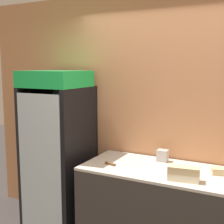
{
  "coord_description": "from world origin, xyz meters",
  "views": [
    {
      "loc": [
        0.76,
        -1.87,
        1.91
      ],
      "look_at": [
        -0.69,
        0.94,
        1.44
      ],
      "focal_mm": 50.0,
      "sensor_mm": 36.0,
      "label": 1
    }
  ],
  "objects_px": {
    "sandwich_stack_bottom": "(183,177)",
    "sandwich_stack_middle": "(184,170)",
    "beverage_cooler": "(61,144)",
    "napkin_dispenser": "(163,156)",
    "chefs_knife": "(115,165)"
  },
  "relations": [
    {
      "from": "beverage_cooler",
      "to": "chefs_knife",
      "type": "distance_m",
      "value": 0.84
    },
    {
      "from": "sandwich_stack_middle",
      "to": "sandwich_stack_bottom",
      "type": "bearing_deg",
      "value": 0.0
    },
    {
      "from": "sandwich_stack_middle",
      "to": "napkin_dispenser",
      "type": "bearing_deg",
      "value": 126.74
    },
    {
      "from": "beverage_cooler",
      "to": "napkin_dispenser",
      "type": "relative_size",
      "value": 15.45
    },
    {
      "from": "chefs_knife",
      "to": "sandwich_stack_middle",
      "type": "bearing_deg",
      "value": -6.02
    },
    {
      "from": "beverage_cooler",
      "to": "chefs_knife",
      "type": "bearing_deg",
      "value": -14.44
    },
    {
      "from": "sandwich_stack_bottom",
      "to": "sandwich_stack_middle",
      "type": "height_order",
      "value": "sandwich_stack_middle"
    },
    {
      "from": "beverage_cooler",
      "to": "chefs_knife",
      "type": "xyz_separation_m",
      "value": [
        0.81,
        -0.21,
        -0.07
      ]
    },
    {
      "from": "beverage_cooler",
      "to": "sandwich_stack_bottom",
      "type": "xyz_separation_m",
      "value": [
        1.51,
        -0.28,
        -0.05
      ]
    },
    {
      "from": "napkin_dispenser",
      "to": "chefs_knife",
      "type": "bearing_deg",
      "value": -134.45
    },
    {
      "from": "sandwich_stack_middle",
      "to": "chefs_knife",
      "type": "xyz_separation_m",
      "value": [
        -0.7,
        0.07,
        -0.09
      ]
    },
    {
      "from": "beverage_cooler",
      "to": "sandwich_stack_bottom",
      "type": "distance_m",
      "value": 1.54
    },
    {
      "from": "sandwich_stack_middle",
      "to": "chefs_knife",
      "type": "height_order",
      "value": "sandwich_stack_middle"
    },
    {
      "from": "sandwich_stack_bottom",
      "to": "sandwich_stack_middle",
      "type": "xyz_separation_m",
      "value": [
        0.0,
        0.0,
        0.06
      ]
    },
    {
      "from": "beverage_cooler",
      "to": "sandwich_stack_bottom",
      "type": "bearing_deg",
      "value": -10.58
    }
  ]
}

